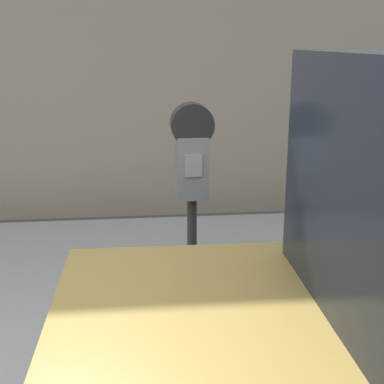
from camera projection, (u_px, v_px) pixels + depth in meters
sidewalk at (114, 287)px, 4.00m from camera, size 24.00×2.80×0.13m
parking_meter at (192, 172)px, 2.74m from camera, size 0.22×0.15×1.41m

